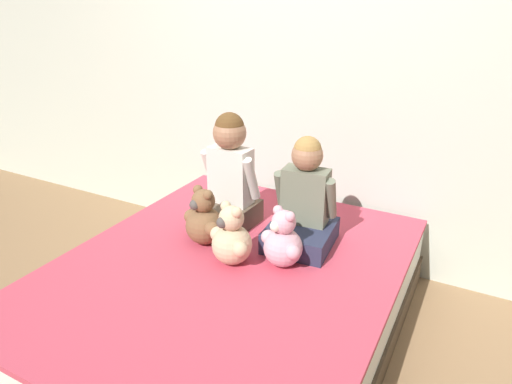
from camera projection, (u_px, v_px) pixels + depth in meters
ground_plane at (230, 332)px, 2.47m from camera, size 14.00×14.00×0.00m
wall_behind_bed at (313, 70)px, 2.84m from camera, size 8.00×0.06×2.50m
bed at (229, 300)px, 2.38m from camera, size 1.64×1.98×0.43m
child_on_left at (229, 178)px, 2.59m from camera, size 0.34×0.38×0.66m
child_on_right at (304, 204)px, 2.41m from camera, size 0.37×0.40×0.59m
teddy_bear_held_by_left_child at (204, 220)px, 2.45m from camera, size 0.26×0.20×0.33m
teddy_bear_held_by_right_child at (283, 242)px, 2.24m from camera, size 0.24×0.20×0.31m
teddy_bear_between_children at (231, 239)px, 2.26m from camera, size 0.25×0.20×0.32m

